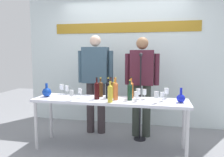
% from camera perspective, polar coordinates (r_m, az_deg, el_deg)
% --- Properties ---
extents(ground_plane, '(10.00, 10.00, 0.00)m').
position_cam_1_polar(ground_plane, '(3.62, -0.53, -17.22)').
color(ground_plane, gray).
extents(back_wall, '(4.14, 0.11, 3.00)m').
position_cam_1_polar(back_wall, '(4.65, 3.21, 7.04)').
color(back_wall, silver).
rests_on(back_wall, ground).
extents(display_table, '(2.29, 0.58, 0.77)m').
position_cam_1_polar(display_table, '(3.40, -0.54, -6.30)').
color(display_table, silver).
rests_on(display_table, ground).
extents(decanter_blue_left, '(0.14, 0.14, 0.21)m').
position_cam_1_polar(decanter_blue_left, '(3.71, -16.06, -3.26)').
color(decanter_blue_left, '#0F3599').
rests_on(decanter_blue_left, display_table).
extents(decanter_blue_right, '(0.12, 0.12, 0.21)m').
position_cam_1_polar(decanter_blue_right, '(3.28, 16.89, -4.70)').
color(decanter_blue_right, '#121EBA').
rests_on(decanter_blue_right, display_table).
extents(presenter_left, '(0.65, 0.22, 1.76)m').
position_cam_1_polar(presenter_left, '(4.08, -4.15, 0.37)').
color(presenter_left, '#352D30').
rests_on(presenter_left, ground).
extents(presenter_right, '(0.59, 0.22, 1.72)m').
position_cam_1_polar(presenter_right, '(3.93, 7.48, -0.50)').
color(presenter_right, '#313831').
rests_on(presenter_right, ground).
extents(wine_bottle_0, '(0.07, 0.07, 0.32)m').
position_cam_1_polar(wine_bottle_0, '(3.45, 4.82, -2.71)').
color(wine_bottle_0, orange).
rests_on(wine_bottle_0, display_table).
extents(wine_bottle_1, '(0.07, 0.07, 0.31)m').
position_cam_1_polar(wine_bottle_1, '(3.46, 0.68, -2.64)').
color(wine_bottle_1, gold).
rests_on(wine_bottle_1, display_table).
extents(wine_bottle_2, '(0.07, 0.07, 0.32)m').
position_cam_1_polar(wine_bottle_2, '(3.15, -0.47, -3.57)').
color(wine_bottle_2, gold).
rests_on(wine_bottle_2, display_table).
extents(wine_bottle_3, '(0.08, 0.08, 0.33)m').
position_cam_1_polar(wine_bottle_3, '(3.37, -3.84, -2.85)').
color(wine_bottle_3, black).
rests_on(wine_bottle_3, display_table).
extents(wine_bottle_4, '(0.07, 0.07, 0.31)m').
position_cam_1_polar(wine_bottle_4, '(3.59, -0.31, -2.38)').
color(wine_bottle_4, '#512915').
rests_on(wine_bottle_4, display_table).
extents(wine_bottle_5, '(0.07, 0.07, 0.33)m').
position_cam_1_polar(wine_bottle_5, '(3.31, 0.93, -3.05)').
color(wine_bottle_5, '#CA622D').
rests_on(wine_bottle_5, display_table).
extents(wine_bottle_6, '(0.07, 0.07, 0.32)m').
position_cam_1_polar(wine_bottle_6, '(3.43, -0.96, -2.75)').
color(wine_bottle_6, black).
rests_on(wine_bottle_6, display_table).
extents(wine_bottle_7, '(0.07, 0.07, 0.30)m').
position_cam_1_polar(wine_bottle_7, '(3.55, -2.88, -2.50)').
color(wine_bottle_7, '#523218').
rests_on(wine_bottle_7, display_table).
extents(wine_bottle_8, '(0.07, 0.07, 0.30)m').
position_cam_1_polar(wine_bottle_8, '(3.30, 4.50, -3.20)').
color(wine_bottle_8, '#173622').
rests_on(wine_bottle_8, display_table).
extents(wine_glass_left_0, '(0.06, 0.06, 0.15)m').
position_cam_1_polar(wine_glass_left_0, '(3.48, -8.03, -3.15)').
color(wine_glass_left_0, white).
rests_on(wine_glass_left_0, display_table).
extents(wine_glass_left_1, '(0.06, 0.06, 0.15)m').
position_cam_1_polar(wine_glass_left_1, '(3.81, -11.24, -2.47)').
color(wine_glass_left_1, white).
rests_on(wine_glass_left_1, display_table).
extents(wine_glass_left_2, '(0.07, 0.07, 0.17)m').
position_cam_1_polar(wine_glass_left_2, '(3.85, -12.51, -2.11)').
color(wine_glass_left_2, white).
rests_on(wine_glass_left_2, display_table).
extents(wine_glass_left_3, '(0.06, 0.06, 0.15)m').
position_cam_1_polar(wine_glass_left_3, '(3.32, -10.13, -3.68)').
color(wine_glass_left_3, white).
rests_on(wine_glass_left_3, display_table).
extents(wine_glass_right_0, '(0.07, 0.07, 0.16)m').
position_cam_1_polar(wine_glass_right_0, '(3.38, 6.60, -3.32)').
color(wine_glass_right_0, white).
rests_on(wine_glass_right_0, display_table).
extents(wine_glass_right_1, '(0.07, 0.07, 0.16)m').
position_cam_1_polar(wine_glass_right_1, '(3.51, 13.52, -3.11)').
color(wine_glass_right_1, white).
rests_on(wine_glass_right_1, display_table).
extents(wine_glass_right_2, '(0.06, 0.06, 0.15)m').
position_cam_1_polar(wine_glass_right_2, '(3.21, 6.13, -4.05)').
color(wine_glass_right_2, white).
rests_on(wine_glass_right_2, display_table).
extents(wine_glass_right_3, '(0.06, 0.06, 0.13)m').
position_cam_1_polar(wine_glass_right_3, '(3.29, 12.53, -3.98)').
color(wine_glass_right_3, white).
rests_on(wine_glass_right_3, display_table).
extents(wine_glass_right_4, '(0.06, 0.06, 0.15)m').
position_cam_1_polar(wine_glass_right_4, '(3.39, 8.15, -3.44)').
color(wine_glass_right_4, white).
rests_on(wine_glass_right_4, display_table).
extents(wine_glass_right_5, '(0.06, 0.06, 0.16)m').
position_cam_1_polar(wine_glass_right_5, '(3.14, 11.08, -4.10)').
color(wine_glass_right_5, white).
rests_on(wine_glass_right_5, display_table).
extents(microphone_stand, '(0.20, 0.20, 1.46)m').
position_cam_1_polar(microphone_stand, '(3.84, 7.05, -8.24)').
color(microphone_stand, black).
rests_on(microphone_stand, ground).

